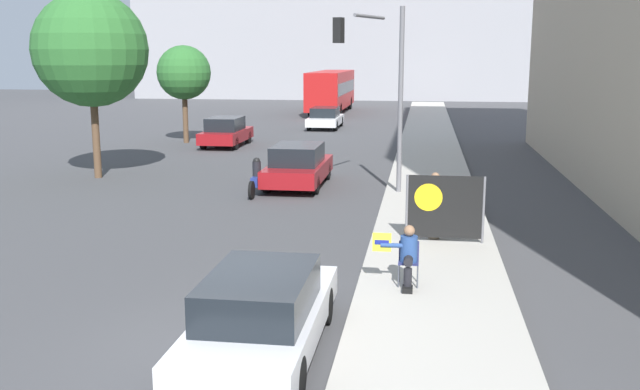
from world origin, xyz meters
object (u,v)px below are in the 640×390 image
Objects in this scene: motorcycle_on_road at (257,179)px; street_tree_midblock at (184,73)px; protest_banner at (444,207)px; parked_car_curbside at (262,314)px; car_on_road_nearest at (298,166)px; city_bus_on_road at (331,89)px; jogger_on_sidewalk at (434,205)px; car_on_road_distant at (325,118)px; seated_protester at (408,254)px; traffic_light_pole at (378,70)px; street_tree_near_curb at (91,50)px; car_on_road_midblock at (226,132)px.

street_tree_midblock reaches higher than motorcycle_on_road.
parked_car_curbside is (-2.94, -6.95, -0.30)m from protest_banner.
car_on_road_nearest is 0.38× the size of city_bus_on_road.
city_bus_on_road reaches higher than jogger_on_sidewalk.
car_on_road_distant is (-6.55, 27.52, -0.29)m from jogger_on_sidewalk.
street_tree_midblock reaches higher than seated_protester.
traffic_light_pole is 21.92m from car_on_road_distant.
jogger_on_sidewalk is 0.28× the size of traffic_light_pole.
parked_car_curbside is at bearing -83.84° from city_bus_on_road.
parked_car_curbside reaches higher than seated_protester.
traffic_light_pole reaches higher than car_on_road_nearest.
traffic_light_pole is at bearing -77.51° from car_on_road_distant.
street_tree_near_curb is (-9.91, 15.19, 4.10)m from parked_car_curbside.
parked_car_curbside is 34.98m from car_on_road_distant.
car_on_road_nearest is 20.34m from car_on_road_distant.
protest_banner is 0.45× the size of car_on_road_midblock.
protest_banner is at bearing -78.75° from city_bus_on_road.
street_tree_midblock is (-11.01, 12.64, -0.45)m from traffic_light_pole.
city_bus_on_road reaches higher than seated_protester.
car_on_road_midblock is at bearing 120.25° from protest_banner.
car_on_road_distant is 22.01m from motorcycle_on_road.
traffic_light_pole is 1.18× the size of street_tree_midblock.
seated_protester is at bearing 57.83° from parked_car_curbside.
car_on_road_distant is 11.01m from street_tree_midblock.
car_on_road_nearest is 0.67× the size of street_tree_near_curb.
traffic_light_pole is 14.09m from parked_car_curbside.
car_on_road_midblock is at bearing 118.02° from car_on_road_nearest.
car_on_road_midblock is (-7.64, 25.10, 0.05)m from parked_car_curbside.
car_on_road_nearest reaches higher than motorcycle_on_road.
car_on_road_midblock is (-9.79, 21.68, -0.04)m from seated_protester.
car_on_road_midblock is 0.61× the size of street_tree_near_curb.
street_tree_midblock reaches higher than car_on_road_midblock.
city_bus_on_road is at bearing 101.25° from protest_banner.
protest_banner reaches higher than car_on_road_midblock.
traffic_light_pole is (-1.87, 6.39, 3.16)m from jogger_on_sidewalk.
street_tree_midblock is at bearing 131.06° from traffic_light_pole.
car_on_road_nearest reaches higher than car_on_road_midblock.
car_on_road_distant is (-5.99, 31.35, -0.09)m from seated_protester.
car_on_road_nearest is 33.14m from city_bus_on_road.
car_on_road_midblock is (-10.59, 18.15, -0.26)m from protest_banner.
city_bus_on_road is (-5.12, 47.48, 1.21)m from parked_car_curbside.
car_on_road_distant is 0.90× the size of street_tree_midblock.
protest_banner is 0.15× the size of city_bus_on_road.
traffic_light_pole is at bearing 83.62° from seated_protester.
car_on_road_midblock reaches higher than parked_car_curbside.
traffic_light_pole is (-2.11, 6.69, 3.13)m from protest_banner.
traffic_light_pole is 10.88m from street_tree_near_curb.
parked_car_curbside is 18.60m from street_tree_near_curb.
parked_car_curbside is 47.77m from city_bus_on_road.
motorcycle_on_road is (-6.04, 5.82, -0.46)m from protest_banner.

